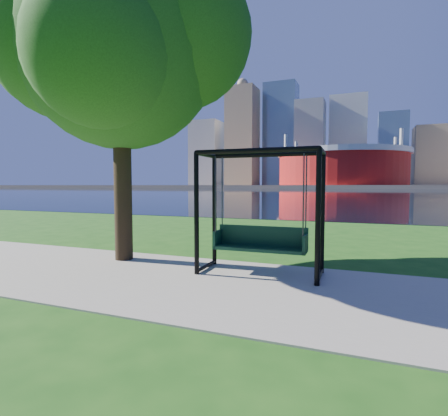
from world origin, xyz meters
The scene contains 8 objects.
ground centered at (0.00, 0.00, 0.00)m, with size 900.00×900.00×0.00m, color #1E5114.
path centered at (0.00, -0.50, 0.01)m, with size 120.00×4.00×0.03m, color #9E937F.
river centered at (0.00, 102.00, 0.01)m, with size 900.00×180.00×0.02m, color black.
far_bank centered at (0.00, 306.00, 1.00)m, with size 900.00×228.00×2.00m, color #937F60.
stadium centered at (-10.00, 235.00, 14.23)m, with size 83.00×83.00×32.00m.
skyline centered at (-4.27, 319.39, 35.89)m, with size 392.00×66.00×96.50m.
swing centered at (0.56, 0.58, 1.26)m, with size 2.56×1.15×2.60m.
park_tree centered at (-3.04, 0.74, 5.28)m, with size 6.12×5.53×7.60m.
Camera 1 is at (2.52, -6.45, 1.88)m, focal length 28.00 mm.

